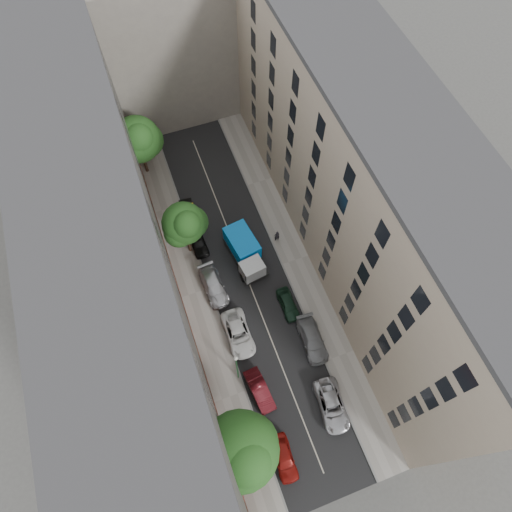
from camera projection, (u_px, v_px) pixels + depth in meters
name	position (u px, v px, depth m)	size (l,w,h in m)	color
ground	(246.00, 277.00, 47.59)	(120.00, 120.00, 0.00)	#4C4C49
road_surface	(246.00, 276.00, 47.58)	(8.00, 44.00, 0.02)	black
sidewalk_left	(196.00, 293.00, 46.63)	(3.00, 44.00, 0.15)	gray
sidewalk_right	(295.00, 260.00, 48.41)	(3.00, 44.00, 0.15)	gray
building_left	(117.00, 266.00, 36.99)	(8.00, 44.00, 20.00)	#514F4C
building_right	(361.00, 190.00, 40.53)	(8.00, 44.00, 20.00)	tan
building_endcap	(163.00, 35.00, 52.01)	(18.00, 12.00, 18.00)	gray
tarp_truck	(245.00, 251.00, 47.24)	(3.25, 6.40, 2.82)	black
car_left_0	(284.00, 458.00, 38.78)	(1.64, 4.08, 1.39)	maroon
car_left_1	(260.00, 390.00, 41.44)	(1.46, 4.18, 1.38)	#501015
car_left_2	(238.00, 334.00, 43.94)	(2.35, 5.10, 1.42)	silver
car_left_3	(214.00, 286.00, 46.28)	(2.03, 5.00, 1.45)	#B1B1B6
car_left_4	(198.00, 242.00, 48.80)	(1.58, 3.93, 1.34)	black
car_left_5	(189.00, 215.00, 50.38)	(1.44, 4.12, 1.36)	black
car_right_0	(332.00, 406.00, 40.80)	(2.31, 5.00, 1.39)	#AFB0B4
car_right_1	(312.00, 340.00, 43.65)	(2.00, 4.92, 1.43)	slate
car_right_2	(288.00, 304.00, 45.45)	(1.50, 3.73, 1.27)	black
tree_near	(242.00, 452.00, 33.92)	(6.11, 5.95, 9.29)	#382619
tree_mid	(185.00, 225.00, 44.33)	(4.71, 4.34, 7.66)	#382619
tree_far	(139.00, 141.00, 49.37)	(5.41, 5.15, 7.93)	#382619
lamp_post	(237.00, 366.00, 38.97)	(0.36, 0.36, 6.58)	#164F23
pedestrian	(277.00, 236.00, 48.78)	(0.59, 0.39, 1.63)	black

